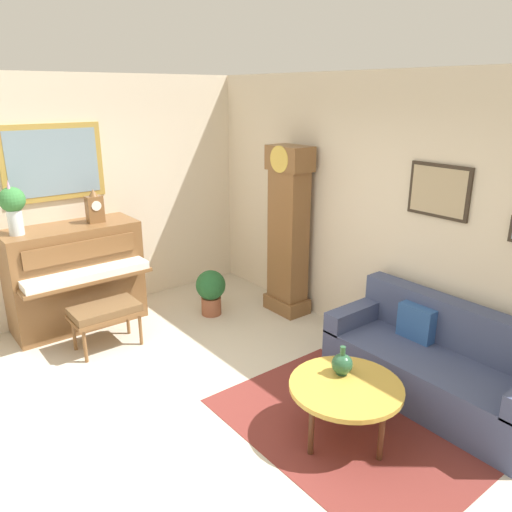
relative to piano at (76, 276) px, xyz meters
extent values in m
cube|color=beige|center=(2.23, 0.03, -0.65)|extent=(6.40, 6.00, 0.10)
cube|color=beige|center=(-0.37, 0.03, 0.80)|extent=(0.10, 4.90, 2.80)
cube|color=#B28E3D|center=(-0.30, 0.00, 1.25)|extent=(0.03, 1.10, 0.84)
cube|color=#7A93A3|center=(-0.29, 0.00, 1.25)|extent=(0.01, 0.98, 0.72)
cube|color=beige|center=(2.23, 2.43, 0.80)|extent=(5.30, 0.10, 2.80)
cube|color=#33281E|center=(2.98, 2.36, 1.15)|extent=(0.60, 0.03, 0.48)
cube|color=tan|center=(2.98, 2.35, 1.15)|extent=(0.54, 0.01, 0.42)
cube|color=maroon|center=(3.22, 1.03, -0.60)|extent=(2.10, 1.50, 0.01)
cube|color=brown|center=(-0.02, 0.00, -0.01)|extent=(0.60, 1.44, 1.18)
cube|color=brown|center=(0.41, 0.00, 0.08)|extent=(0.28, 1.38, 0.04)
cube|color=white|center=(0.41, 0.00, 0.14)|extent=(0.26, 1.32, 0.08)
cube|color=brown|center=(0.30, 0.00, 0.38)|extent=(0.03, 1.20, 0.20)
cube|color=brown|center=(0.74, 0.03, -0.22)|extent=(0.42, 0.70, 0.04)
cube|color=brown|center=(0.74, 0.03, -0.16)|extent=(0.40, 0.68, 0.08)
cylinder|color=brown|center=(0.90, -0.27, -0.42)|extent=(0.04, 0.04, 0.36)
cylinder|color=brown|center=(0.90, 0.33, -0.42)|extent=(0.04, 0.04, 0.36)
cylinder|color=brown|center=(0.58, -0.27, -0.42)|extent=(0.04, 0.04, 0.36)
cylinder|color=brown|center=(0.58, 0.33, -0.42)|extent=(0.04, 0.04, 0.36)
cube|color=brown|center=(1.21, 2.15, -0.51)|extent=(0.52, 0.34, 0.18)
cube|color=brown|center=(1.21, 2.15, 0.29)|extent=(0.44, 0.28, 1.78)
cube|color=brown|center=(1.21, 2.15, 1.28)|extent=(0.52, 0.32, 0.28)
cylinder|color=gold|center=(1.21, 2.00, 1.28)|extent=(0.30, 0.02, 0.30)
cylinder|color=gold|center=(1.21, 2.10, 0.35)|extent=(0.03, 0.03, 0.70)
cube|color=#424C70|center=(3.39, 1.92, -0.39)|extent=(1.90, 0.80, 0.42)
cube|color=#424C70|center=(3.39, 2.22, 0.02)|extent=(1.90, 0.20, 0.44)
cube|color=#424C70|center=(2.53, 1.92, -0.10)|extent=(0.18, 0.80, 0.20)
cube|color=#2D5699|center=(3.09, 2.06, -0.02)|extent=(0.34, 0.12, 0.32)
cylinder|color=gold|center=(3.26, 0.94, -0.16)|extent=(0.88, 0.88, 0.04)
torus|color=#4C2B19|center=(3.26, 0.94, -0.16)|extent=(0.88, 0.88, 0.04)
cylinder|color=#4C2B19|center=(3.26, 1.30, -0.39)|extent=(0.04, 0.04, 0.42)
cylinder|color=#4C2B19|center=(3.62, 0.94, -0.39)|extent=(0.04, 0.04, 0.42)
cylinder|color=#4C2B19|center=(3.26, 0.58, -0.39)|extent=(0.04, 0.04, 0.42)
cylinder|color=#4C2B19|center=(2.90, 0.94, -0.39)|extent=(0.04, 0.04, 0.42)
cube|color=brown|center=(0.00, 0.30, 0.73)|extent=(0.12, 0.18, 0.30)
cylinder|color=white|center=(0.06, 0.30, 0.78)|extent=(0.01, 0.11, 0.11)
cone|color=brown|center=(0.00, 0.30, 0.92)|extent=(0.10, 0.10, 0.08)
cylinder|color=silver|center=(0.00, -0.54, 0.71)|extent=(0.15, 0.15, 0.26)
sphere|color=#387F3D|center=(0.00, -0.54, 0.95)|extent=(0.26, 0.26, 0.26)
cone|color=#D199B7|center=(0.03, -0.56, 1.08)|extent=(0.06, 0.06, 0.16)
cylinder|color=#234C33|center=(3.13, 1.03, -0.14)|extent=(0.09, 0.09, 0.01)
sphere|color=#285638|center=(3.13, 1.03, -0.06)|extent=(0.17, 0.17, 0.17)
cylinder|color=#285638|center=(3.13, 1.03, 0.06)|extent=(0.04, 0.04, 0.08)
cylinder|color=#935138|center=(0.72, 1.35, -0.49)|extent=(0.24, 0.24, 0.22)
sphere|color=#235B2D|center=(0.72, 1.35, -0.22)|extent=(0.36, 0.36, 0.36)
camera|label=1|loc=(5.43, -1.65, 2.00)|focal=34.85mm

